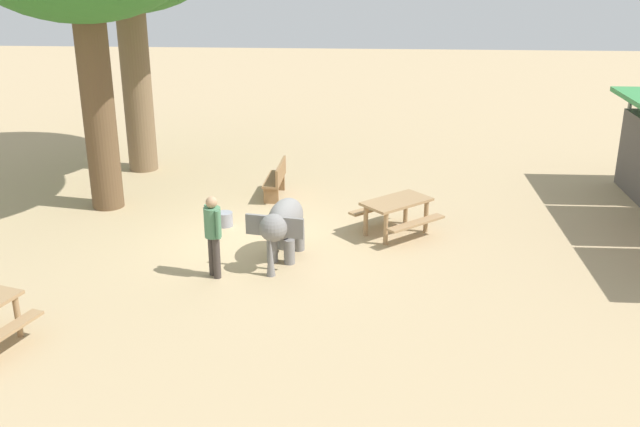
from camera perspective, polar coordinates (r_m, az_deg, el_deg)
ground_plane at (r=15.84m, az=-4.72°, el=-2.15°), size 60.00×60.00×0.00m
elephant at (r=14.65m, az=-2.89°, el=-0.80°), size 1.75×1.16×1.20m
person_handler at (r=13.96m, az=-8.30°, el=-1.30°), size 0.41×0.36×1.62m
wooden_bench at (r=18.41m, az=-3.38°, el=2.71°), size 1.41×0.45×0.88m
picnic_table_far at (r=16.06m, az=5.95°, el=0.38°), size 2.10×2.10×0.78m
feed_bucket at (r=16.71m, az=-7.39°, el=-0.44°), size 0.36×0.36×0.32m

